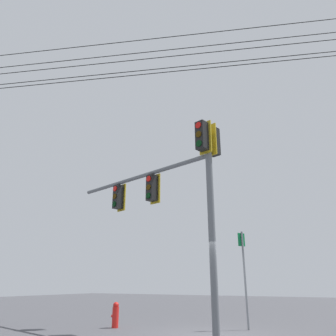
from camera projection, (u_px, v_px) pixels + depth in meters
name	position (u px, v px, depth m)	size (l,w,h in m)	color
signal_mast_assembly	(174.00, 185.00, 10.70)	(6.42, 2.16, 6.15)	slate
route_sign_primary	(244.00, 269.00, 11.21)	(0.17, 0.28, 3.13)	slate
fire_hydrant	(115.00, 315.00, 11.20)	(0.31, 0.22, 0.81)	red
overhead_wire_span	(232.00, 47.00, 11.16)	(19.21, 7.47, 1.95)	black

